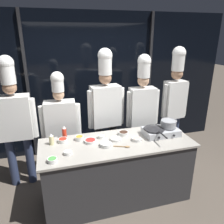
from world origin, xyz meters
The scene contains 24 objects.
ground_plane centered at (0.00, 0.00, 0.00)m, with size 24.00×24.00×0.00m, color brown.
window_wall_back centered at (0.00, 1.63, 1.35)m, with size 5.62×0.09×2.70m.
demo_counter centered at (0.00, 0.00, 0.45)m, with size 2.08×0.79×0.91m.
portable_stove centered at (0.68, 0.04, 0.96)m, with size 0.50×0.33×0.11m.
frying_pan centered at (0.57, 0.04, 1.03)m, with size 0.30×0.52×0.04m.
stock_pot centered at (0.80, 0.04, 1.07)m, with size 0.25×0.22×0.11m.
squeeze_bottle_chili centered at (-0.68, 0.33, 0.99)m, with size 0.06×0.06×0.19m.
squeeze_bottle_oil centered at (-0.86, 0.18, 0.98)m, with size 0.06×0.06×0.16m.
prep_bowl_shrimp centered at (0.27, -0.03, 0.93)m, with size 0.14×0.14×0.04m.
prep_bowl_noodles centered at (-0.18, 0.18, 0.93)m, with size 0.10×0.10×0.04m.
prep_bowl_chili_flakes centered at (-0.71, 0.21, 0.93)m, with size 0.13×0.13×0.05m.
prep_bowl_soy_glaze centered at (0.16, 0.18, 0.94)m, with size 0.15×0.15×0.05m.
prep_bowl_bell_pepper centered at (-0.35, 0.10, 0.93)m, with size 0.17×0.17×0.04m.
prep_bowl_onion centered at (0.00, 0.06, 0.93)m, with size 0.16×0.16×0.04m.
prep_bowl_scallions centered at (-0.86, -0.26, 0.93)m, with size 0.12×0.12×0.05m.
prep_bowl_carrots centered at (-0.48, 0.21, 0.94)m, with size 0.12×0.12×0.06m.
prep_bowl_chicken centered at (-0.18, -0.07, 0.93)m, with size 0.16×0.16×0.05m.
prep_bowl_garlic centered at (-0.67, -0.14, 0.93)m, with size 0.10×0.10×0.04m.
serving_spoon_slotted centered at (0.05, -0.16, 0.91)m, with size 0.21×0.11×0.02m.
chef_head centered at (-1.36, 0.73, 1.14)m, with size 0.63×0.26×2.03m.
chef_sous centered at (-0.70, 0.76, 0.99)m, with size 0.63×0.28×1.78m.
chef_line centered at (0.04, 0.77, 1.19)m, with size 0.62×0.29×2.10m.
chef_pastry centered at (0.66, 0.69, 1.15)m, with size 0.57×0.24×2.00m.
chef_apprentice centered at (1.33, 0.77, 1.26)m, with size 0.51×0.24×2.10m.
Camera 1 is at (-0.81, -2.54, 2.30)m, focal length 35.00 mm.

